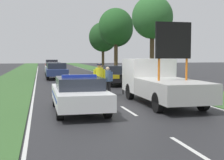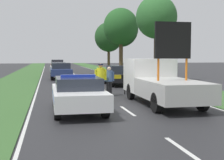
{
  "view_description": "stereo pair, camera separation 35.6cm",
  "coord_description": "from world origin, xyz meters",
  "px_view_note": "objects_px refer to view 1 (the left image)",
  "views": [
    {
      "loc": [
        -3.4,
        -13.02,
        2.18
      ],
      "look_at": [
        -0.27,
        0.5,
        1.1
      ],
      "focal_mm": 50.0,
      "sensor_mm": 36.0,
      "label": 1
    },
    {
      "loc": [
        -3.05,
        -13.1,
        2.18
      ],
      "look_at": [
        -0.27,
        0.5,
        1.1
      ],
      "focal_mm": 50.0,
      "sensor_mm": 36.0,
      "label": 2
    }
  ],
  "objects_px": {
    "traffic_cone_centre_front": "(142,87)",
    "roadside_tree_near_right": "(116,27)",
    "traffic_cone_near_police": "(56,91)",
    "queued_car_sedan_black": "(116,75)",
    "queued_car_hatch_blue": "(57,71)",
    "pedestrian_civilian": "(108,79)",
    "road_barrier": "(100,78)",
    "roadside_tree_near_left": "(152,18)",
    "police_car": "(79,94)",
    "work_truck": "(159,81)",
    "police_officer": "(99,77)",
    "queued_car_wagon_maroon": "(52,66)",
    "roadside_tree_mid_right": "(103,37)",
    "roadside_tree_mid_left": "(116,29)",
    "queued_car_sedan_silver": "(53,68)"
  },
  "relations": [
    {
      "from": "police_car",
      "to": "roadside_tree_mid_left",
      "type": "relative_size",
      "value": 0.62
    },
    {
      "from": "road_barrier",
      "to": "pedestrian_civilian",
      "type": "bearing_deg",
      "value": -59.81
    },
    {
      "from": "police_car",
      "to": "pedestrian_civilian",
      "type": "xyz_separation_m",
      "value": [
        2.11,
        4.44,
        0.22
      ]
    },
    {
      "from": "pedestrian_civilian",
      "to": "roadside_tree_mid_left",
      "type": "distance_m",
      "value": 22.7
    },
    {
      "from": "traffic_cone_centre_front",
      "to": "roadside_tree_mid_right",
      "type": "height_order",
      "value": "roadside_tree_mid_right"
    },
    {
      "from": "road_barrier",
      "to": "queued_car_hatch_blue",
      "type": "distance_m",
      "value": 12.58
    },
    {
      "from": "road_barrier",
      "to": "roadside_tree_near_left",
      "type": "height_order",
      "value": "roadside_tree_near_left"
    },
    {
      "from": "traffic_cone_near_police",
      "to": "roadside_tree_near_left",
      "type": "distance_m",
      "value": 13.15
    },
    {
      "from": "police_car",
      "to": "queued_car_wagon_maroon",
      "type": "distance_m",
      "value": 30.35
    },
    {
      "from": "police_car",
      "to": "queued_car_hatch_blue",
      "type": "distance_m",
      "value": 17.43
    },
    {
      "from": "police_officer",
      "to": "queued_car_wagon_maroon",
      "type": "relative_size",
      "value": 0.4
    },
    {
      "from": "road_barrier",
      "to": "queued_car_hatch_blue",
      "type": "xyz_separation_m",
      "value": [
        -1.77,
        12.46,
        -0.13
      ]
    },
    {
      "from": "roadside_tree_near_right",
      "to": "queued_car_wagon_maroon",
      "type": "bearing_deg",
      "value": 136.82
    },
    {
      "from": "police_car",
      "to": "pedestrian_civilian",
      "type": "bearing_deg",
      "value": 62.14
    },
    {
      "from": "queued_car_sedan_black",
      "to": "pedestrian_civilian",
      "type": "bearing_deg",
      "value": 72.11
    },
    {
      "from": "traffic_cone_centre_front",
      "to": "roadside_tree_near_right",
      "type": "relative_size",
      "value": 0.09
    },
    {
      "from": "road_barrier",
      "to": "queued_car_wagon_maroon",
      "type": "relative_size",
      "value": 0.73
    },
    {
      "from": "traffic_cone_near_police",
      "to": "roadside_tree_mid_left",
      "type": "relative_size",
      "value": 0.08
    },
    {
      "from": "traffic_cone_near_police",
      "to": "queued_car_sedan_black",
      "type": "bearing_deg",
      "value": 48.9
    },
    {
      "from": "road_barrier",
      "to": "roadside_tree_near_left",
      "type": "relative_size",
      "value": 0.45
    },
    {
      "from": "road_barrier",
      "to": "traffic_cone_near_police",
      "type": "height_order",
      "value": "road_barrier"
    },
    {
      "from": "police_officer",
      "to": "traffic_cone_near_police",
      "type": "height_order",
      "value": "police_officer"
    },
    {
      "from": "traffic_cone_centre_front",
      "to": "roadside_tree_mid_left",
      "type": "xyz_separation_m",
      "value": [
        3.35,
        20.21,
        5.14
      ]
    },
    {
      "from": "police_car",
      "to": "roadside_tree_mid_right",
      "type": "bearing_deg",
      "value": 74.7
    },
    {
      "from": "traffic_cone_near_police",
      "to": "roadside_tree_near_right",
      "type": "relative_size",
      "value": 0.08
    },
    {
      "from": "police_officer",
      "to": "roadside_tree_near_right",
      "type": "xyz_separation_m",
      "value": [
        5.67,
        19.55,
        4.51
      ]
    },
    {
      "from": "queued_car_hatch_blue",
      "to": "pedestrian_civilian",
      "type": "bearing_deg",
      "value": 99.07
    },
    {
      "from": "work_truck",
      "to": "police_officer",
      "type": "xyz_separation_m",
      "value": [
        -2.28,
        2.62,
        0.04
      ]
    },
    {
      "from": "roadside_tree_mid_right",
      "to": "police_car",
      "type": "bearing_deg",
      "value": -102.89
    },
    {
      "from": "traffic_cone_centre_front",
      "to": "queued_car_hatch_blue",
      "type": "height_order",
      "value": "queued_car_hatch_blue"
    },
    {
      "from": "work_truck",
      "to": "traffic_cone_near_police",
      "type": "bearing_deg",
      "value": -36.53
    },
    {
      "from": "traffic_cone_near_police",
      "to": "queued_car_wagon_maroon",
      "type": "distance_m",
      "value": 25.36
    },
    {
      "from": "police_officer",
      "to": "roadside_tree_near_right",
      "type": "relative_size",
      "value": 0.23
    },
    {
      "from": "queued_car_sedan_silver",
      "to": "roadside_tree_mid_left",
      "type": "height_order",
      "value": "roadside_tree_mid_left"
    },
    {
      "from": "pedestrian_civilian",
      "to": "queued_car_sedan_black",
      "type": "bearing_deg",
      "value": 59.95
    },
    {
      "from": "police_car",
      "to": "roadside_tree_near_right",
      "type": "height_order",
      "value": "roadside_tree_near_right"
    },
    {
      "from": "police_car",
      "to": "roadside_tree_near_right",
      "type": "relative_size",
      "value": 0.62
    },
    {
      "from": "police_car",
      "to": "work_truck",
      "type": "bearing_deg",
      "value": 18.09
    },
    {
      "from": "traffic_cone_centre_front",
      "to": "queued_car_sedan_silver",
      "type": "height_order",
      "value": "queued_car_sedan_silver"
    },
    {
      "from": "roadside_tree_near_right",
      "to": "roadside_tree_mid_left",
      "type": "bearing_deg",
      "value": 75.04
    },
    {
      "from": "traffic_cone_centre_front",
      "to": "queued_car_wagon_maroon",
      "type": "relative_size",
      "value": 0.15
    },
    {
      "from": "traffic_cone_centre_front",
      "to": "queued_car_wagon_maroon",
      "type": "height_order",
      "value": "queued_car_wagon_maroon"
    },
    {
      "from": "traffic_cone_near_police",
      "to": "queued_car_hatch_blue",
      "type": "distance_m",
      "value": 12.45
    },
    {
      "from": "police_car",
      "to": "queued_car_hatch_blue",
      "type": "bearing_deg",
      "value": 87.45
    },
    {
      "from": "queued_car_hatch_blue",
      "to": "queued_car_wagon_maroon",
      "type": "height_order",
      "value": "queued_car_wagon_maroon"
    },
    {
      "from": "police_officer",
      "to": "queued_car_hatch_blue",
      "type": "relative_size",
      "value": 0.41
    },
    {
      "from": "work_truck",
      "to": "queued_car_sedan_black",
      "type": "distance_m",
      "value": 8.94
    },
    {
      "from": "police_car",
      "to": "police_officer",
      "type": "xyz_separation_m",
      "value": [
        1.59,
        4.06,
        0.35
      ]
    },
    {
      "from": "queued_car_hatch_blue",
      "to": "roadside_tree_mid_right",
      "type": "relative_size",
      "value": 0.59
    },
    {
      "from": "traffic_cone_near_police",
      "to": "queued_car_hatch_blue",
      "type": "xyz_separation_m",
      "value": [
        0.7,
        12.42,
        0.5
      ]
    }
  ]
}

